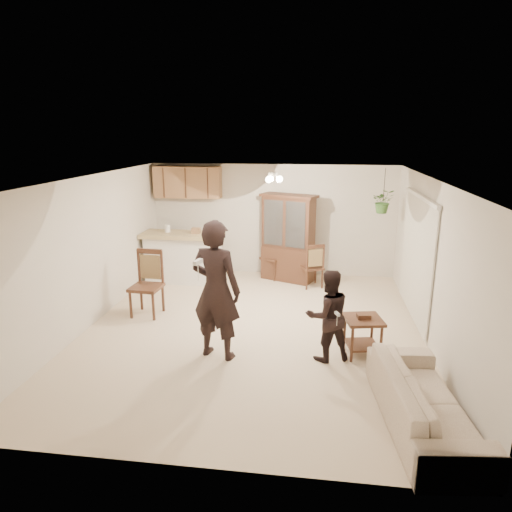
# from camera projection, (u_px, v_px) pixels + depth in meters

# --- Properties ---
(floor) EXTENTS (6.50, 6.50, 0.00)m
(floor) POSITION_uv_depth(u_px,v_px,m) (252.00, 330.00, 7.58)
(floor) COLOR beige
(floor) RESTS_ON ground
(ceiling) EXTENTS (5.50, 6.50, 0.02)m
(ceiling) POSITION_uv_depth(u_px,v_px,m) (252.00, 179.00, 6.92)
(ceiling) COLOR white
(ceiling) RESTS_ON wall_back
(wall_back) EXTENTS (5.50, 0.02, 2.50)m
(wall_back) POSITION_uv_depth(u_px,v_px,m) (272.00, 220.00, 10.36)
(wall_back) COLOR beige
(wall_back) RESTS_ON ground
(wall_front) EXTENTS (5.50, 0.02, 2.50)m
(wall_front) POSITION_uv_depth(u_px,v_px,m) (202.00, 353.00, 4.14)
(wall_front) COLOR beige
(wall_front) RESTS_ON ground
(wall_left) EXTENTS (0.02, 6.50, 2.50)m
(wall_left) POSITION_uv_depth(u_px,v_px,m) (89.00, 252.00, 7.61)
(wall_left) COLOR beige
(wall_left) RESTS_ON ground
(wall_right) EXTENTS (0.02, 6.50, 2.50)m
(wall_right) POSITION_uv_depth(u_px,v_px,m) (432.00, 264.00, 6.90)
(wall_right) COLOR beige
(wall_right) RESTS_ON ground
(breakfast_bar) EXTENTS (1.60, 0.55, 1.00)m
(breakfast_bar) POSITION_uv_depth(u_px,v_px,m) (184.00, 259.00, 9.93)
(breakfast_bar) COLOR white
(breakfast_bar) RESTS_ON floor
(bar_top) EXTENTS (1.75, 0.70, 0.08)m
(bar_top) POSITION_uv_depth(u_px,v_px,m) (183.00, 235.00, 9.79)
(bar_top) COLOR tan
(bar_top) RESTS_ON breakfast_bar
(upper_cabinets) EXTENTS (1.50, 0.34, 0.70)m
(upper_cabinets) POSITION_uv_depth(u_px,v_px,m) (188.00, 182.00, 10.21)
(upper_cabinets) COLOR olive
(upper_cabinets) RESTS_ON wall_back
(vertical_blinds) EXTENTS (0.06, 2.30, 2.10)m
(vertical_blinds) POSITION_uv_depth(u_px,v_px,m) (416.00, 258.00, 7.80)
(vertical_blinds) COLOR beige
(vertical_blinds) RESTS_ON wall_right
(ceiling_fixture) EXTENTS (0.36, 0.36, 0.20)m
(ceiling_fixture) POSITION_uv_depth(u_px,v_px,m) (273.00, 178.00, 8.07)
(ceiling_fixture) COLOR #FFECBF
(ceiling_fixture) RESTS_ON ceiling
(hanging_plant) EXTENTS (0.43, 0.37, 0.48)m
(hanging_plant) POSITION_uv_depth(u_px,v_px,m) (383.00, 201.00, 9.09)
(hanging_plant) COLOR #2D5221
(hanging_plant) RESTS_ON ceiling
(plant_cord) EXTENTS (0.01, 0.01, 0.65)m
(plant_cord) POSITION_uv_depth(u_px,v_px,m) (384.00, 185.00, 9.01)
(plant_cord) COLOR black
(plant_cord) RESTS_ON ceiling
(sofa) EXTENTS (0.93, 1.94, 0.73)m
(sofa) POSITION_uv_depth(u_px,v_px,m) (425.00, 396.00, 5.04)
(sofa) COLOR #EEE2C4
(sofa) RESTS_ON floor
(adult) EXTENTS (0.75, 0.59, 1.80)m
(adult) POSITION_uv_depth(u_px,v_px,m) (216.00, 298.00, 6.49)
(adult) COLOR black
(adult) RESTS_ON floor
(child) EXTENTS (0.80, 0.71, 1.35)m
(child) POSITION_uv_depth(u_px,v_px,m) (328.00, 315.00, 6.46)
(child) COLOR black
(child) RESTS_ON floor
(china_hutch) EXTENTS (1.29, 0.89, 1.90)m
(china_hutch) POSITION_uv_depth(u_px,v_px,m) (288.00, 239.00, 9.94)
(china_hutch) COLOR #371D14
(china_hutch) RESTS_ON floor
(side_table) EXTENTS (0.62, 0.62, 0.64)m
(side_table) POSITION_uv_depth(u_px,v_px,m) (362.00, 336.00, 6.68)
(side_table) COLOR #371D14
(side_table) RESTS_ON floor
(chair_bar) EXTENTS (0.55, 0.55, 1.17)m
(chair_bar) POSITION_uv_depth(u_px,v_px,m) (147.00, 297.00, 8.15)
(chair_bar) COLOR #371D14
(chair_bar) RESTS_ON floor
(chair_hutch_left) EXTENTS (0.63, 0.63, 1.03)m
(chair_hutch_left) POSITION_uv_depth(u_px,v_px,m) (273.00, 265.00, 10.26)
(chair_hutch_left) COLOR #371D14
(chair_hutch_left) RESTS_ON floor
(chair_hutch_right) EXTENTS (0.56, 0.56, 0.96)m
(chair_hutch_right) POSITION_uv_depth(u_px,v_px,m) (311.00, 274.00, 9.66)
(chair_hutch_right) COLOR #371D14
(chair_hutch_right) RESTS_ON floor
(controller_adult) EXTENTS (0.10, 0.18, 0.05)m
(controller_adult) POSITION_uv_depth(u_px,v_px,m) (198.00, 262.00, 5.89)
(controller_adult) COLOR silver
(controller_adult) RESTS_ON adult
(controller_child) EXTENTS (0.08, 0.12, 0.04)m
(controller_child) POSITION_uv_depth(u_px,v_px,m) (337.00, 314.00, 6.12)
(controller_child) COLOR silver
(controller_child) RESTS_ON child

